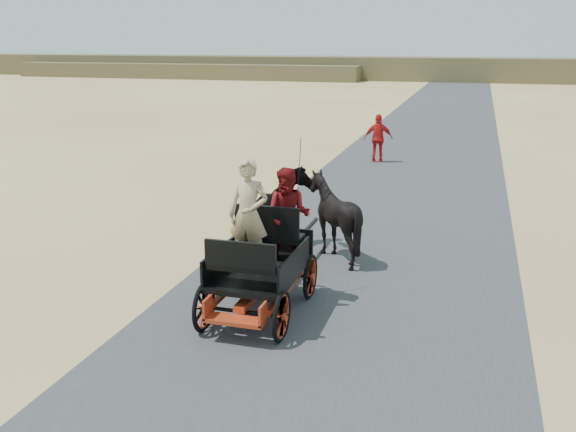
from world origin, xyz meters
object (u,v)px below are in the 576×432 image
(pedestrian, at_px, (378,138))
(horse_left, at_px, (282,213))
(carriage, at_px, (260,291))
(horse_right, at_px, (334,217))

(pedestrian, bearing_deg, horse_left, 79.97)
(carriage, height_order, pedestrian, pedestrian)
(horse_right, distance_m, pedestrian, 10.72)
(horse_right, bearing_deg, horse_left, 0.00)
(pedestrian, bearing_deg, carriage, 82.71)
(horse_right, bearing_deg, carriage, 79.61)
(horse_right, relative_size, pedestrian, 0.98)
(carriage, distance_m, horse_left, 3.09)
(horse_left, relative_size, pedestrian, 1.16)
(carriage, xyz_separation_m, horse_right, (0.55, 3.00, 0.49))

